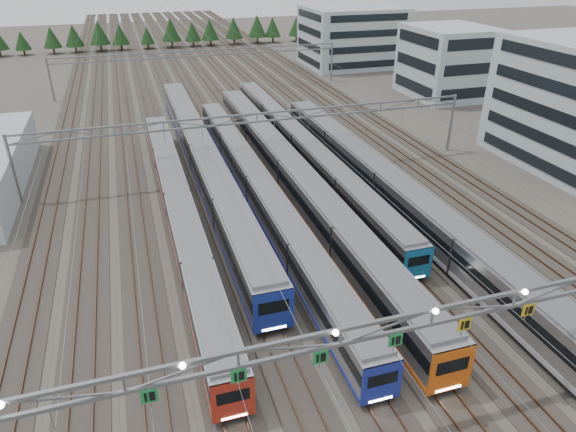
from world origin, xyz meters
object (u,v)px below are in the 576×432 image
object	(u,v)px
gantry_near	(432,321)
train_c	(258,188)
gantry_far	(200,58)
train_e	(301,146)
train_f	(386,187)
train_d	(291,174)
depot_bldg_north	(352,36)
train_b	(202,157)
gantry_mid	(257,125)
train_a	(179,206)
depot_bldg_mid	(448,62)

from	to	relation	value
gantry_near	train_c	bearing A→B (deg)	94.05
gantry_near	gantry_far	size ratio (longest dim) A/B	1.00
train_e	gantry_far	bearing A→B (deg)	99.06
train_f	gantry_near	size ratio (longest dim) A/B	1.06
train_c	train_e	bearing A→B (deg)	52.46
train_d	depot_bldg_north	distance (m)	75.57
train_b	train_d	size ratio (longest dim) A/B	0.99
gantry_far	train_c	bearing A→B (deg)	-92.38
train_b	gantry_near	size ratio (longest dim) A/B	1.16
train_c	depot_bldg_north	bearing A→B (deg)	58.94
gantry_mid	depot_bldg_north	bearing A→B (deg)	56.73
train_a	train_b	size ratio (longest dim) A/B	0.83
train_b	train_c	xyz separation A→B (m)	(4.50, -10.81, -0.26)
train_b	train_d	bearing A→B (deg)	-43.44
depot_bldg_mid	train_d	bearing A→B (deg)	-141.47
gantry_mid	depot_bldg_north	xyz separation A→B (m)	(38.86, 59.22, 0.32)
train_a	gantry_far	size ratio (longest dim) A/B	0.97
gantry_far	depot_bldg_north	distance (m)	41.38
gantry_mid	train_c	bearing A→B (deg)	-103.99
depot_bldg_mid	gantry_far	bearing A→B (deg)	157.94
gantry_far	depot_bldg_mid	size ratio (longest dim) A/B	3.52
gantry_near	depot_bldg_mid	size ratio (longest dim) A/B	3.52
gantry_near	depot_bldg_mid	xyz separation A→B (m)	(44.59, 67.06, -0.68)
gantry_mid	gantry_near	bearing A→B (deg)	-90.07
train_e	depot_bldg_north	world-z (taller)	depot_bldg_north
train_e	depot_bldg_north	xyz separation A→B (m)	(32.11, 56.54, 4.68)
train_b	train_d	distance (m)	12.39
train_a	train_d	bearing A→B (deg)	16.09
train_a	train_e	distance (m)	22.39
train_b	gantry_far	distance (m)	43.93
train_c	train_f	distance (m)	14.16
gantry_near	depot_bldg_north	xyz separation A→B (m)	(38.91, 99.34, -0.38)
train_a	gantry_near	world-z (taller)	gantry_near
depot_bldg_mid	depot_bldg_north	distance (m)	32.78
train_a	depot_bldg_mid	size ratio (longest dim) A/B	3.41
train_a	train_e	size ratio (longest dim) A/B	0.88
depot_bldg_north	train_f	bearing A→B (deg)	-110.85
train_a	train_e	world-z (taller)	train_e
train_f	depot_bldg_north	size ratio (longest dim) A/B	2.72
train_c	train_f	world-z (taller)	train_f
train_e	train_d	bearing A→B (deg)	-115.53
train_e	depot_bldg_mid	xyz separation A→B (m)	(37.80, 24.26, 4.38)
train_f	depot_bldg_north	world-z (taller)	depot_bldg_north
train_d	train_e	world-z (taller)	train_d
train_a	train_c	distance (m)	9.14
train_e	depot_bldg_mid	world-z (taller)	depot_bldg_mid
train_c	train_e	size ratio (longest dim) A/B	0.98
depot_bldg_north	gantry_near	bearing A→B (deg)	-111.39
gantry_mid	train_d	bearing A→B (deg)	-71.54
gantry_near	depot_bldg_north	bearing A→B (deg)	68.61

